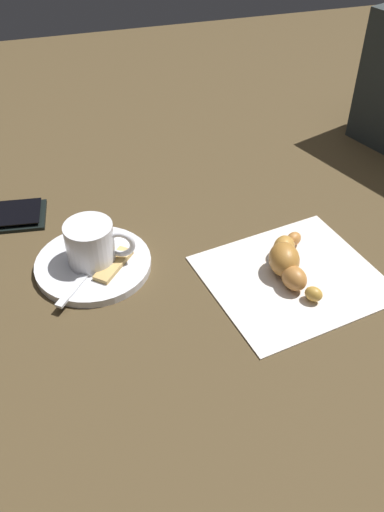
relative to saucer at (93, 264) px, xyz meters
name	(u,v)px	position (x,y,z in m)	size (l,w,h in m)	color
ground_plane	(198,279)	(-0.12, 0.06, -0.01)	(1.80, 1.80, 0.00)	#473821
saucer	(93,264)	(0.00, 0.00, 0.00)	(0.14, 0.14, 0.01)	silver
espresso_cup	(92,244)	(0.00, 0.00, 0.03)	(0.08, 0.06, 0.05)	silver
teaspoon	(97,260)	(0.00, 0.00, 0.01)	(0.09, 0.11, 0.01)	silver
sugar_packet	(114,265)	(-0.02, 0.02, 0.01)	(0.06, 0.02, 0.01)	tan
napkin	(293,277)	(-0.23, 0.09, 0.00)	(0.20, 0.18, 0.00)	silver
croissant	(288,261)	(-0.22, 0.08, 0.02)	(0.07, 0.12, 0.04)	#B97639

